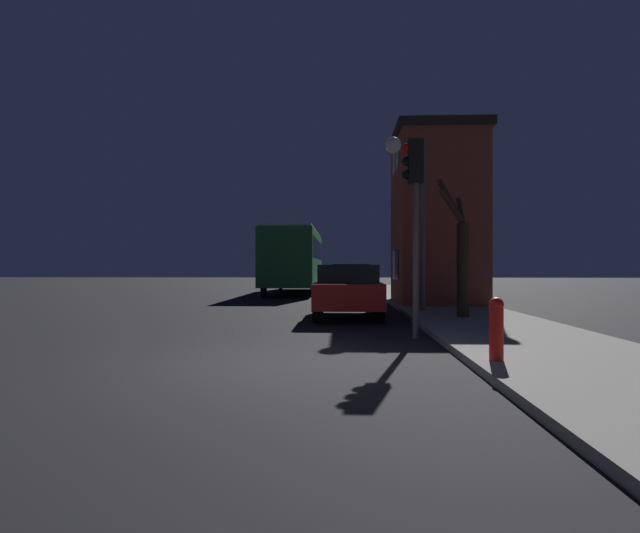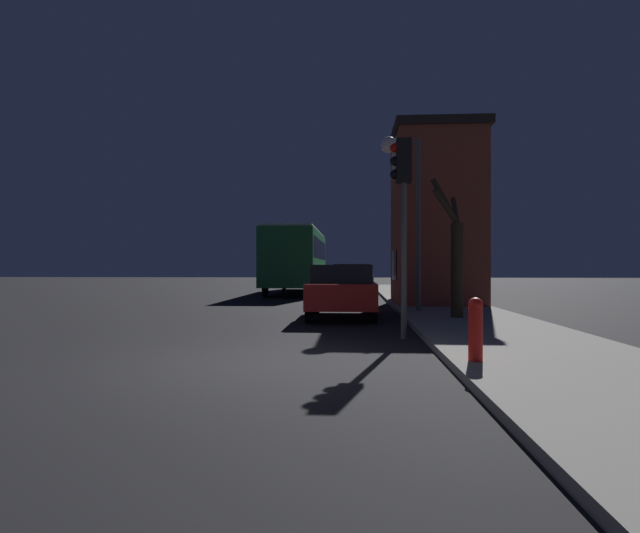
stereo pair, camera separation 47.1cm
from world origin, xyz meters
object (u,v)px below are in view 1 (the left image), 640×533
at_px(traffic_light, 414,195).
at_px(bare_tree, 461,257).
at_px(streetlamp, 406,180).
at_px(car_mid_lane, 351,280).
at_px(bus, 295,256).
at_px(fire_hydrant, 496,327).
at_px(car_near_lane, 348,290).

xyz_separation_m(traffic_light, bare_tree, (1.72, 3.24, -1.20)).
xyz_separation_m(streetlamp, car_mid_lane, (-1.54, 8.20, -3.29)).
bearing_deg(streetlamp, bare_tree, -56.72).
distance_m(bus, fire_hydrant, 21.16).
distance_m(bare_tree, bus, 15.44).
relative_size(bus, car_near_lane, 2.66).
relative_size(bare_tree, bus, 0.36).
bearing_deg(streetlamp, car_near_lane, -148.78).
relative_size(traffic_light, bare_tree, 1.09).
bearing_deg(bare_tree, traffic_light, -117.93).
relative_size(bare_tree, car_near_lane, 0.94).
xyz_separation_m(streetlamp, fire_hydrant, (0.24, -8.10, -3.52)).
distance_m(traffic_light, fire_hydrant, 3.88).
distance_m(streetlamp, traffic_light, 5.25).
xyz_separation_m(streetlamp, traffic_light, (-0.50, -5.09, -1.20)).
relative_size(car_mid_lane, fire_hydrant, 4.21).
relative_size(bare_tree, car_mid_lane, 0.98).
bearing_deg(bare_tree, car_near_lane, 165.90).
height_order(streetlamp, car_near_lane, streetlamp).
bearing_deg(car_mid_lane, bare_tree, -74.68).
height_order(traffic_light, bare_tree, traffic_light).
relative_size(streetlamp, bus, 0.51).
distance_m(streetlamp, bare_tree, 3.26).
relative_size(car_near_lane, car_mid_lane, 1.03).
bearing_deg(car_mid_lane, traffic_light, -85.53).
bearing_deg(car_near_lane, bus, 101.71).
xyz_separation_m(traffic_light, bus, (-4.11, 17.53, -0.86)).
height_order(bare_tree, bus, bare_tree).
bearing_deg(streetlamp, bus, 110.32).
xyz_separation_m(bare_tree, car_mid_lane, (-2.75, 10.05, -0.90)).
bearing_deg(streetlamp, fire_hydrant, -88.32).
bearing_deg(fire_hydrant, streetlamp, 91.68).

